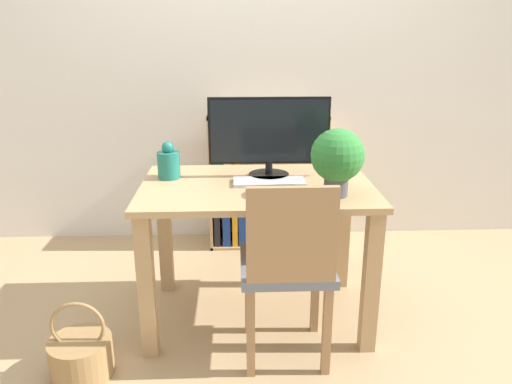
# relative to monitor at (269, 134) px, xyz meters

# --- Properties ---
(ground_plane) EXTENTS (10.00, 10.00, 0.00)m
(ground_plane) POSITION_rel_monitor_xyz_m (-0.07, -0.13, -0.94)
(ground_plane) COLOR tan
(wall_back) EXTENTS (8.00, 0.05, 2.60)m
(wall_back) POSITION_rel_monitor_xyz_m (-0.07, 0.99, 0.36)
(wall_back) COLOR silver
(wall_back) RESTS_ON ground_plane
(desk) EXTENTS (1.11, 0.72, 0.72)m
(desk) POSITION_rel_monitor_xyz_m (-0.07, -0.13, -0.36)
(desk) COLOR tan
(desk) RESTS_ON ground_plane
(monitor) EXTENTS (0.60, 0.20, 0.40)m
(monitor) POSITION_rel_monitor_xyz_m (0.00, 0.00, 0.00)
(monitor) COLOR black
(monitor) RESTS_ON desk
(keyboard) EXTENTS (0.35, 0.15, 0.02)m
(keyboard) POSITION_rel_monitor_xyz_m (-0.00, -0.12, -0.21)
(keyboard) COLOR #B2B2B7
(keyboard) RESTS_ON desk
(vase) EXTENTS (0.11, 0.11, 0.19)m
(vase) POSITION_rel_monitor_xyz_m (-0.50, -0.00, -0.14)
(vase) COLOR #1E7266
(vase) RESTS_ON desk
(potted_plant) EXTENTS (0.24, 0.24, 0.30)m
(potted_plant) POSITION_rel_monitor_xyz_m (0.28, -0.31, -0.04)
(potted_plant) COLOR #4C4C51
(potted_plant) RESTS_ON desk
(chair) EXTENTS (0.40, 0.40, 0.86)m
(chair) POSITION_rel_monitor_xyz_m (0.05, -0.50, -0.46)
(chair) COLOR slate
(chair) RESTS_ON ground_plane
(bookshelf) EXTENTS (0.78, 0.28, 0.90)m
(bookshelf) POSITION_rel_monitor_xyz_m (-0.10, 0.81, -0.52)
(bookshelf) COLOR tan
(bookshelf) RESTS_ON ground_plane
(basket) EXTENTS (0.27, 0.27, 0.35)m
(basket) POSITION_rel_monitor_xyz_m (-0.84, -0.56, -0.84)
(basket) COLOR #997547
(basket) RESTS_ON ground_plane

